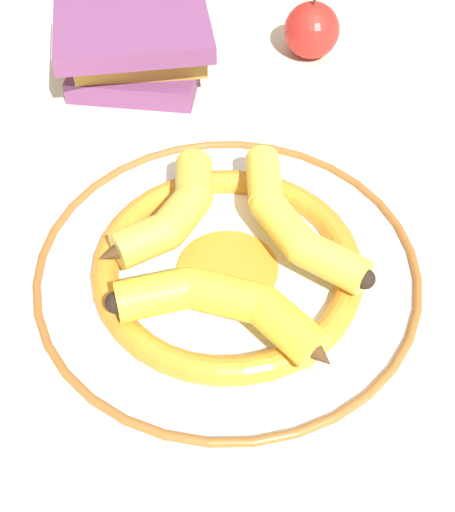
{
  "coord_description": "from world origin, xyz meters",
  "views": [
    {
      "loc": [
        0.1,
        -0.44,
        0.54
      ],
      "look_at": [
        -0.02,
        -0.02,
        0.04
      ],
      "focal_mm": 50.0,
      "sensor_mm": 36.0,
      "label": 1
    }
  ],
  "objects_px": {
    "banana_c": "(226,306)",
    "book_stack": "(136,45)",
    "banana_a": "(172,214)",
    "decorative_bowl": "(227,271)",
    "banana_b": "(290,219)",
    "apple": "(312,30)"
  },
  "relations": [
    {
      "from": "decorative_bowl",
      "to": "banana_c",
      "type": "distance_m",
      "value": 0.08
    },
    {
      "from": "decorative_bowl",
      "to": "book_stack",
      "type": "xyz_separation_m",
      "value": [
        -0.2,
        0.29,
        0.03
      ]
    },
    {
      "from": "decorative_bowl",
      "to": "apple",
      "type": "height_order",
      "value": "apple"
    },
    {
      "from": "decorative_bowl",
      "to": "banana_c",
      "type": "height_order",
      "value": "banana_c"
    },
    {
      "from": "apple",
      "to": "banana_c",
      "type": "bearing_deg",
      "value": -87.65
    },
    {
      "from": "banana_b",
      "to": "book_stack",
      "type": "xyz_separation_m",
      "value": [
        -0.25,
        0.24,
        -0.01
      ]
    },
    {
      "from": "decorative_bowl",
      "to": "banana_a",
      "type": "height_order",
      "value": "banana_a"
    },
    {
      "from": "banana_c",
      "to": "book_stack",
      "type": "xyz_separation_m",
      "value": [
        -0.22,
        0.36,
        -0.01
      ]
    },
    {
      "from": "book_stack",
      "to": "apple",
      "type": "distance_m",
      "value": 0.23
    },
    {
      "from": "book_stack",
      "to": "apple",
      "type": "relative_size",
      "value": 2.72
    },
    {
      "from": "banana_a",
      "to": "decorative_bowl",
      "type": "bearing_deg",
      "value": -97.48
    },
    {
      "from": "banana_b",
      "to": "decorative_bowl",
      "type": "bearing_deg",
      "value": -88.41
    },
    {
      "from": "decorative_bowl",
      "to": "banana_b",
      "type": "xyz_separation_m",
      "value": [
        0.05,
        0.05,
        0.04
      ]
    },
    {
      "from": "decorative_bowl",
      "to": "apple",
      "type": "bearing_deg",
      "value": 90.15
    },
    {
      "from": "decorative_bowl",
      "to": "apple",
      "type": "relative_size",
      "value": 4.38
    },
    {
      "from": "banana_a",
      "to": "banana_c",
      "type": "relative_size",
      "value": 0.8
    },
    {
      "from": "banana_c",
      "to": "banana_a",
      "type": "bearing_deg",
      "value": -47.86
    },
    {
      "from": "banana_a",
      "to": "banana_b",
      "type": "distance_m",
      "value": 0.11
    },
    {
      "from": "book_stack",
      "to": "banana_c",
      "type": "bearing_deg",
      "value": 105.31
    },
    {
      "from": "banana_c",
      "to": "book_stack",
      "type": "height_order",
      "value": "book_stack"
    },
    {
      "from": "banana_a",
      "to": "apple",
      "type": "height_order",
      "value": "apple"
    },
    {
      "from": "banana_a",
      "to": "apple",
      "type": "relative_size",
      "value": 1.97
    }
  ]
}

